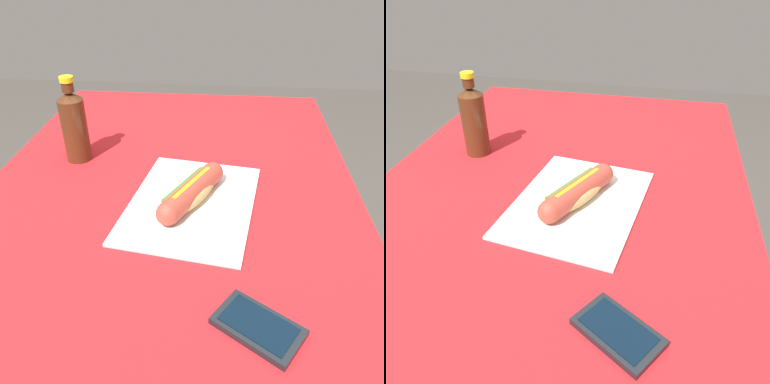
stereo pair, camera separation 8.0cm
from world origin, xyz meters
TOP-DOWN VIEW (x-y plane):
  - ground_plane at (0.00, 0.00)m, footprint 6.00×6.00m
  - dining_table at (0.00, 0.00)m, footprint 1.20×0.83m
  - paper_wrapper at (-0.07, -0.06)m, footprint 0.37×0.30m
  - hot_dog at (-0.07, -0.05)m, footprint 0.21×0.12m
  - cell_phone at (-0.37, -0.18)m, footprint 0.13×0.14m
  - soda_bottle at (0.10, 0.24)m, footprint 0.06×0.06m

SIDE VIEW (x-z plane):
  - ground_plane at x=0.00m, z-range 0.00..0.00m
  - dining_table at x=0.00m, z-range 0.24..1.00m
  - paper_wrapper at x=-0.07m, z-range 0.76..0.76m
  - cell_phone at x=-0.37m, z-range 0.76..0.77m
  - hot_dog at x=-0.07m, z-range 0.76..0.81m
  - soda_bottle at x=0.10m, z-range 0.74..0.95m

